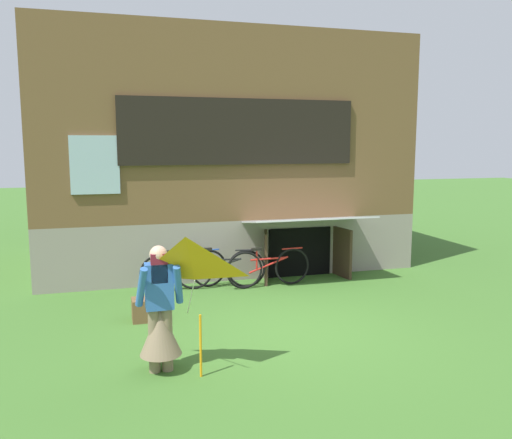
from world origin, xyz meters
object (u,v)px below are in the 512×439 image
bicycle_black (220,269)px  bicycle_blue (184,270)px  wooden_crate (145,309)px  kite (186,276)px  person (160,319)px  bicycle_red (269,267)px

bicycle_black → bicycle_blue: size_ratio=1.02×
wooden_crate → kite: bearing=-83.3°
kite → wooden_crate: size_ratio=4.20×
bicycle_blue → kite: bearing=-106.9°
person → kite: kite is taller
person → bicycle_black: size_ratio=0.90×
bicycle_red → bicycle_blue: 1.67m
bicycle_black → wooden_crate: 2.23m
bicycle_red → bicycle_blue: bearing=168.3°
bicycle_blue → wooden_crate: bicycle_blue is taller
bicycle_black → kite: bearing=-98.4°
kite → bicycle_black: kite is taller
bicycle_black → wooden_crate: bearing=-126.6°
bicycle_black → bicycle_red: bearing=0.7°
kite → bicycle_blue: kite is taller
person → bicycle_black: (1.53, 3.57, -0.28)m
kite → bicycle_red: 4.66m
bicycle_black → bicycle_blue: bearing=-179.4°
person → bicycle_red: 4.25m
kite → wooden_crate: kite is taller
person → wooden_crate: person is taller
kite → bicycle_blue: (0.58, 4.22, -0.95)m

